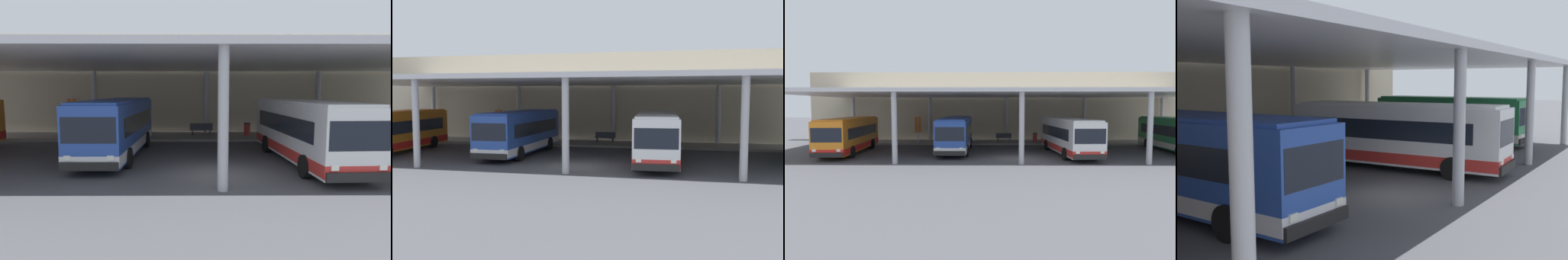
% 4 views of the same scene
% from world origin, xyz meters
% --- Properties ---
extents(ground_plane, '(200.00, 200.00, 0.00)m').
position_xyz_m(ground_plane, '(0.00, 0.00, 0.00)').
color(ground_plane, '#47474C').
extents(platform_kerb, '(42.00, 4.50, 0.18)m').
position_xyz_m(platform_kerb, '(0.00, 11.75, 0.09)').
color(platform_kerb, gray).
rests_on(platform_kerb, ground).
extents(station_building_facade, '(48.00, 1.60, 8.36)m').
position_xyz_m(station_building_facade, '(0.00, 15.00, 4.18)').
color(station_building_facade, '#C1B293').
rests_on(station_building_facade, ground).
extents(canopy_shelter, '(40.00, 17.00, 5.55)m').
position_xyz_m(canopy_shelter, '(0.00, 5.50, 5.29)').
color(canopy_shelter, silver).
rests_on(canopy_shelter, ground).
extents(bus_nearest_bay, '(3.19, 10.67, 3.17)m').
position_xyz_m(bus_nearest_bay, '(-14.89, 3.28, 1.66)').
color(bus_nearest_bay, orange).
rests_on(bus_nearest_bay, ground).
extents(bus_second_bay, '(2.78, 10.55, 3.17)m').
position_xyz_m(bus_second_bay, '(-5.37, 4.37, 1.66)').
color(bus_second_bay, '#284CA8').
rests_on(bus_second_bay, ground).
extents(bus_middle_bay, '(3.09, 10.64, 3.17)m').
position_xyz_m(bus_middle_bay, '(4.66, 2.53, 1.66)').
color(bus_middle_bay, white).
rests_on(bus_middle_bay, ground).
extents(bus_far_bay, '(3.05, 10.63, 3.17)m').
position_xyz_m(bus_far_bay, '(14.93, 4.30, 1.66)').
color(bus_far_bay, '#28844C').
rests_on(bus_far_bay, ground).
extents(bench_waiting, '(1.80, 0.45, 0.92)m').
position_xyz_m(bench_waiting, '(-0.45, 11.82, 0.66)').
color(bench_waiting, '#383D47').
rests_on(bench_waiting, platform_kerb).
extents(trash_bin, '(0.52, 0.52, 0.98)m').
position_xyz_m(trash_bin, '(3.10, 11.56, 0.68)').
color(trash_bin, maroon).
rests_on(trash_bin, platform_kerb).
extents(banner_sign, '(0.70, 0.12, 3.20)m').
position_xyz_m(banner_sign, '(-10.20, 10.94, 1.98)').
color(banner_sign, '#B2B2B7').
rests_on(banner_sign, platform_kerb).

